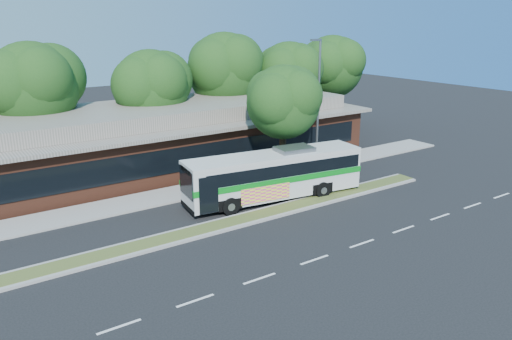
# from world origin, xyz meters

# --- Properties ---
(ground) EXTENTS (120.00, 120.00, 0.00)m
(ground) POSITION_xyz_m (0.00, 0.00, 0.00)
(ground) COLOR black
(ground) RESTS_ON ground
(median_strip) EXTENTS (26.00, 1.10, 0.15)m
(median_strip) POSITION_xyz_m (0.00, 0.60, 0.07)
(median_strip) COLOR #444E21
(median_strip) RESTS_ON ground
(sidewalk) EXTENTS (44.00, 2.60, 0.12)m
(sidewalk) POSITION_xyz_m (0.00, 6.40, 0.06)
(sidewalk) COLOR gray
(sidewalk) RESTS_ON ground
(plaza_building) EXTENTS (33.20, 11.20, 4.45)m
(plaza_building) POSITION_xyz_m (0.00, 12.99, 2.13)
(plaza_building) COLOR #5D2D1D
(plaza_building) RESTS_ON ground
(lamp_post) EXTENTS (0.93, 0.18, 9.07)m
(lamp_post) POSITION_xyz_m (9.56, 6.00, 4.90)
(lamp_post) COLOR slate
(lamp_post) RESTS_ON ground
(tree_bg_b) EXTENTS (6.69, 6.00, 9.00)m
(tree_bg_b) POSITION_xyz_m (-6.57, 16.14, 6.14)
(tree_bg_b) COLOR black
(tree_bg_b) RESTS_ON ground
(tree_bg_c) EXTENTS (6.24, 5.60, 8.26)m
(tree_bg_c) POSITION_xyz_m (1.40, 15.13, 5.59)
(tree_bg_c) COLOR black
(tree_bg_c) RESTS_ON ground
(tree_bg_d) EXTENTS (6.91, 6.20, 9.37)m
(tree_bg_d) POSITION_xyz_m (8.45, 16.15, 6.42)
(tree_bg_d) COLOR black
(tree_bg_d) RESTS_ON ground
(tree_bg_e) EXTENTS (6.47, 5.80, 8.50)m
(tree_bg_e) POSITION_xyz_m (14.42, 15.14, 5.74)
(tree_bg_e) COLOR black
(tree_bg_e) RESTS_ON ground
(tree_bg_f) EXTENTS (6.69, 6.00, 8.92)m
(tree_bg_f) POSITION_xyz_m (20.43, 16.14, 6.06)
(tree_bg_f) COLOR black
(tree_bg_f) RESTS_ON ground
(transit_bus) EXTENTS (11.12, 3.77, 3.07)m
(transit_bus) POSITION_xyz_m (3.22, 2.39, 1.71)
(transit_bus) COLOR beige
(transit_bus) RESTS_ON ground
(sidewalk_tree) EXTENTS (5.35, 4.80, 7.59)m
(sidewalk_tree) POSITION_xyz_m (6.35, 5.42, 5.30)
(sidewalk_tree) COLOR black
(sidewalk_tree) RESTS_ON ground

